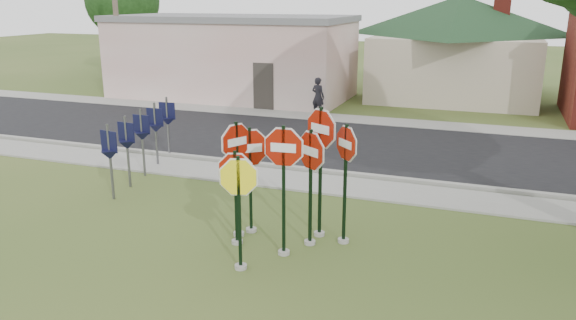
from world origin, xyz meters
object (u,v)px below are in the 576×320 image
(utility_pole_near, at_px, (115,0))
(pedestrian, at_px, (318,97))
(stop_sign_center, at_px, (284,171))
(stop_sign_yellow, at_px, (239,199))
(stop_sign_left, at_px, (236,187))

(utility_pole_near, xyz_separation_m, pedestrian, (10.82, -0.76, -4.06))
(stop_sign_center, xyz_separation_m, pedestrian, (-3.50, 13.47, -0.87))
(utility_pole_near, bearing_deg, stop_sign_center, -44.81)
(utility_pole_near, bearing_deg, stop_sign_yellow, -47.67)
(stop_sign_center, distance_m, utility_pole_near, 20.44)
(stop_sign_center, height_order, pedestrian, stop_sign_center)
(stop_sign_left, xyz_separation_m, pedestrian, (-2.38, 13.33, -0.38))
(utility_pole_near, bearing_deg, stop_sign_left, -46.85)
(stop_sign_yellow, xyz_separation_m, pedestrian, (-2.94, 14.35, -0.52))
(stop_sign_center, xyz_separation_m, stop_sign_left, (-1.12, 0.14, -0.49))
(stop_sign_center, bearing_deg, utility_pole_near, 135.19)
(stop_sign_center, distance_m, pedestrian, 13.94)
(stop_sign_center, height_order, stop_sign_yellow, stop_sign_center)
(stop_sign_yellow, bearing_deg, stop_sign_center, 57.84)
(stop_sign_yellow, distance_m, utility_pole_near, 20.74)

